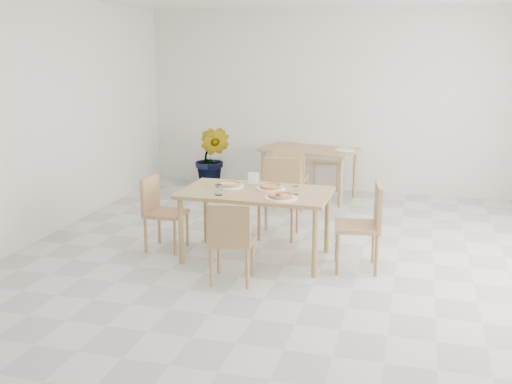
% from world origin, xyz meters
% --- Properties ---
extents(main_table, '(1.57, 0.90, 0.75)m').
position_xyz_m(main_table, '(-0.36, 0.14, 0.67)').
color(main_table, tan).
rests_on(main_table, ground).
extents(chair_south, '(0.45, 0.45, 0.82)m').
position_xyz_m(chair_south, '(-0.40, -0.63, 0.48)').
color(chair_south, '#AB7C55').
rests_on(chair_south, ground).
extents(chair_north, '(0.48, 0.48, 0.93)m').
position_xyz_m(chair_north, '(-0.30, 1.02, 0.54)').
color(chair_north, '#AB7C55').
rests_on(chair_north, ground).
extents(chair_west, '(0.42, 0.42, 0.83)m').
position_xyz_m(chair_west, '(-1.48, 0.15, 0.48)').
color(chair_west, '#AB7C55').
rests_on(chair_west, ground).
extents(chair_east, '(0.51, 0.51, 0.90)m').
position_xyz_m(chair_east, '(0.80, 0.11, 0.52)').
color(chair_east, '#AB7C55').
rests_on(chair_east, ground).
extents(plate_margherita, '(0.31, 0.31, 0.02)m').
position_xyz_m(plate_margherita, '(-0.22, 0.24, 0.76)').
color(plate_margherita, white).
rests_on(plate_margherita, main_table).
extents(plate_mushroom, '(0.32, 0.32, 0.02)m').
position_xyz_m(plate_mushroom, '(-0.69, 0.23, 0.76)').
color(plate_mushroom, white).
rests_on(plate_mushroom, main_table).
extents(plate_pepperoni, '(0.33, 0.33, 0.02)m').
position_xyz_m(plate_pepperoni, '(-0.03, -0.11, 0.76)').
color(plate_pepperoni, white).
rests_on(plate_pepperoni, main_table).
extents(pizza_margherita, '(0.25, 0.25, 0.03)m').
position_xyz_m(pizza_margherita, '(-0.22, 0.24, 0.78)').
color(pizza_margherita, tan).
rests_on(pizza_margherita, plate_margherita).
extents(pizza_mushroom, '(0.32, 0.32, 0.03)m').
position_xyz_m(pizza_mushroom, '(-0.69, 0.23, 0.78)').
color(pizza_mushroom, tan).
rests_on(pizza_mushroom, plate_mushroom).
extents(pizza_pepperoni, '(0.34, 0.34, 0.03)m').
position_xyz_m(pizza_pepperoni, '(-0.03, -0.11, 0.78)').
color(pizza_pepperoni, tan).
rests_on(pizza_pepperoni, plate_pepperoni).
extents(tumbler_a, '(0.08, 0.08, 0.11)m').
position_xyz_m(tumbler_a, '(-0.68, -0.13, 0.80)').
color(tumbler_a, white).
rests_on(tumbler_a, main_table).
extents(tumbler_b, '(0.06, 0.06, 0.09)m').
position_xyz_m(tumbler_b, '(0.07, 0.11, 0.79)').
color(tumbler_b, white).
rests_on(tumbler_b, main_table).
extents(napkin_holder, '(0.13, 0.08, 0.14)m').
position_xyz_m(napkin_holder, '(-0.46, 0.39, 0.82)').
color(napkin_holder, silver).
rests_on(napkin_holder, main_table).
extents(fork_a, '(0.07, 0.17, 0.01)m').
position_xyz_m(fork_a, '(-0.44, 0.03, 0.75)').
color(fork_a, silver).
rests_on(fork_a, main_table).
extents(fork_b, '(0.09, 0.18, 0.01)m').
position_xyz_m(fork_b, '(-0.99, 0.28, 0.75)').
color(fork_b, silver).
rests_on(fork_b, main_table).
extents(second_table, '(1.49, 1.04, 0.75)m').
position_xyz_m(second_table, '(-0.29, 2.90, 0.66)').
color(second_table, '#AB7C55').
rests_on(second_table, ground).
extents(chair_back_s, '(0.44, 0.44, 0.88)m').
position_xyz_m(chair_back_s, '(-0.42, 2.14, 0.51)').
color(chair_back_s, '#AB7C55').
rests_on(chair_back_s, ground).
extents(chair_back_n, '(0.47, 0.47, 0.88)m').
position_xyz_m(chair_back_n, '(-0.08, 3.67, 0.51)').
color(chair_back_n, '#AB7C55').
rests_on(chair_back_n, ground).
extents(plate_empty, '(0.28, 0.28, 0.02)m').
position_xyz_m(plate_empty, '(0.24, 2.89, 0.76)').
color(plate_empty, white).
rests_on(plate_empty, second_table).
extents(potted_plant, '(0.60, 0.50, 1.02)m').
position_xyz_m(potted_plant, '(-1.86, 3.00, 0.51)').
color(potted_plant, '#306B20').
rests_on(potted_plant, ground).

